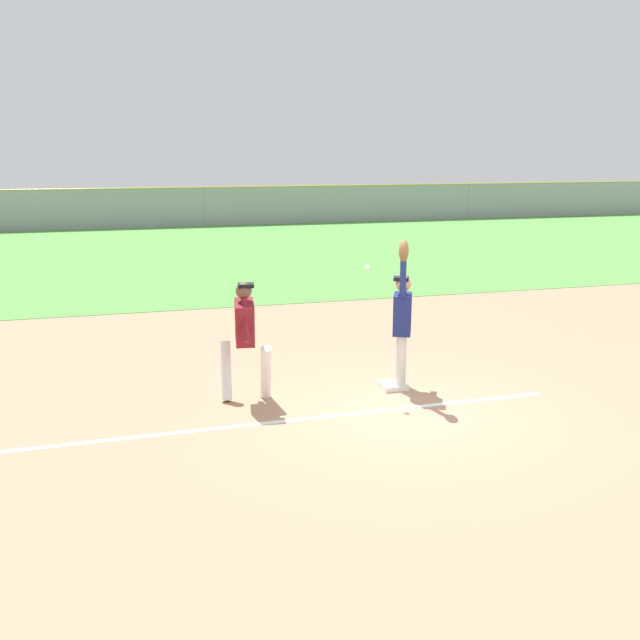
{
  "coord_description": "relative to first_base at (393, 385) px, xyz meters",
  "views": [
    {
      "loc": [
        -3.52,
        -8.4,
        3.5
      ],
      "look_at": [
        -0.86,
        1.29,
        1.05
      ],
      "focal_mm": 39.05,
      "sensor_mm": 36.0,
      "label": 1
    }
  ],
  "objects": [
    {
      "name": "ground_plane",
      "position": [
        -0.19,
        -0.94,
        -0.04
      ],
      "size": [
        78.85,
        78.85,
        0.0
      ],
      "primitive_type": "plane",
      "color": "tan"
    },
    {
      "name": "runner",
      "position": [
        -2.22,
        0.09,
        0.96
      ],
      "size": [
        0.74,
        0.85,
        1.72
      ],
      "rotation": [
        0.0,
        0.0,
        -0.12
      ],
      "color": "white",
      "rests_on": "ground_plane"
    },
    {
      "name": "outfield_grass",
      "position": [
        -0.19,
        15.18,
        -0.04
      ],
      "size": [
        55.1,
        18.0,
        0.01
      ],
      "primitive_type": "cube",
      "color": "#549342",
      "rests_on": "ground_plane"
    },
    {
      "name": "parked_car_blue",
      "position": [
        -3.33,
        28.05,
        0.63
      ],
      "size": [
        4.46,
        2.24,
        1.25
      ],
      "rotation": [
        0.0,
        0.0,
        -0.03
      ],
      "color": "#23389E",
      "rests_on": "ground_plane"
    },
    {
      "name": "fielder",
      "position": [
        0.11,
        -0.03,
        1.08
      ],
      "size": [
        0.47,
        0.86,
        2.28
      ],
      "rotation": [
        0.0,
        0.0,
        2.72
      ],
      "color": "silver",
      "rests_on": "ground_plane"
    },
    {
      "name": "outfield_fence",
      "position": [
        -0.19,
        24.18,
        0.88
      ],
      "size": [
        55.18,
        0.08,
        1.84
      ],
      "color": "#93999E",
      "rests_on": "ground_plane"
    },
    {
      "name": "parked_car_red",
      "position": [
        5.88,
        28.86,
        0.63
      ],
      "size": [
        4.41,
        2.14,
        1.25
      ],
      "rotation": [
        0.0,
        0.0,
        0.01
      ],
      "color": "#B21E1E",
      "rests_on": "ground_plane"
    },
    {
      "name": "first_base",
      "position": [
        0.0,
        0.0,
        0.0
      ],
      "size": [
        0.39,
        0.39,
        0.08
      ],
      "primitive_type": "cube",
      "rotation": [
        0.0,
        0.0,
        0.03
      ],
      "color": "white",
      "rests_on": "ground_plane"
    },
    {
      "name": "baseball",
      "position": [
        -0.45,
        -0.01,
        1.83
      ],
      "size": [
        0.07,
        0.07,
        0.07
      ],
      "primitive_type": "sphere",
      "color": "white"
    },
    {
      "name": "chalk_foul_line",
      "position": [
        -4.0,
        -0.9,
        -0.04
      ],
      "size": [
        12.0,
        0.29,
        0.01
      ],
      "primitive_type": "cube",
      "rotation": [
        0.0,
        0.0,
        0.02
      ],
      "color": "white",
      "rests_on": "ground_plane"
    },
    {
      "name": "parked_car_tan",
      "position": [
        10.68,
        28.55,
        0.63
      ],
      "size": [
        4.41,
        2.13,
        1.25
      ],
      "rotation": [
        0.0,
        0.0,
        0.0
      ],
      "color": "tan",
      "rests_on": "ground_plane"
    },
    {
      "name": "parked_car_white",
      "position": [
        1.41,
        28.31,
        0.63
      ],
      "size": [
        4.53,
        2.37,
        1.25
      ],
      "rotation": [
        0.0,
        0.0,
        -0.07
      ],
      "color": "white",
      "rests_on": "ground_plane"
    },
    {
      "name": "parked_car_green",
      "position": [
        -8.14,
        28.14,
        0.63
      ],
      "size": [
        4.58,
        2.49,
        1.25
      ],
      "rotation": [
        0.0,
        0.0,
        -0.11
      ],
      "color": "#1E6B33",
      "rests_on": "ground_plane"
    }
  ]
}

